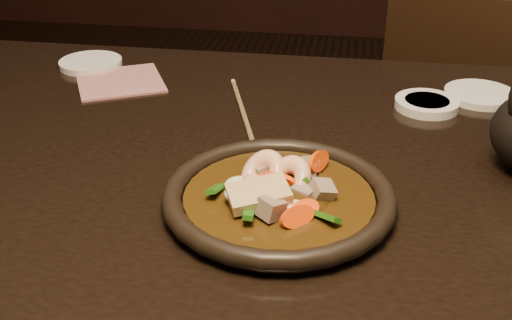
# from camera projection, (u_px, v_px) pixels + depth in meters

# --- Properties ---
(table) EXTENTS (1.60, 0.90, 0.75)m
(table) POSITION_uv_depth(u_px,v_px,m) (385.00, 227.00, 0.86)
(table) COLOR black
(table) RESTS_ON floor
(chair) EXTENTS (0.53, 0.53, 0.85)m
(chair) POSITION_uv_depth(u_px,v_px,m) (471.00, 150.00, 1.51)
(chair) COLOR black
(chair) RESTS_ON floor
(plate) EXTENTS (0.27, 0.27, 0.03)m
(plate) POSITION_uv_depth(u_px,v_px,m) (279.00, 198.00, 0.75)
(plate) COLOR black
(plate) RESTS_ON table
(stirfry) EXTENTS (0.16, 0.17, 0.06)m
(stirfry) POSITION_uv_depth(u_px,v_px,m) (277.00, 193.00, 0.75)
(stirfry) COLOR #321F09
(stirfry) RESTS_ON plate
(soy_dish) EXTENTS (0.10, 0.10, 0.01)m
(soy_dish) POSITION_uv_depth(u_px,v_px,m) (427.00, 104.00, 1.01)
(soy_dish) COLOR white
(soy_dish) RESTS_ON table
(saucer_left) EXTENTS (0.11, 0.11, 0.01)m
(saucer_left) POSITION_uv_depth(u_px,v_px,m) (91.00, 63.00, 1.18)
(saucer_left) COLOR white
(saucer_left) RESTS_ON table
(saucer_right) EXTENTS (0.11, 0.11, 0.01)m
(saucer_right) POSITION_uv_depth(u_px,v_px,m) (480.00, 95.00, 1.05)
(saucer_right) COLOR white
(saucer_right) RESTS_ON table
(chopsticks) EXTENTS (0.09, 0.25, 0.01)m
(chopsticks) POSITION_uv_depth(u_px,v_px,m) (243.00, 112.00, 1.00)
(chopsticks) COLOR tan
(chopsticks) RESTS_ON table
(napkin) EXTENTS (0.19, 0.19, 0.00)m
(napkin) POSITION_uv_depth(u_px,v_px,m) (120.00, 82.00, 1.11)
(napkin) COLOR #A56566
(napkin) RESTS_ON table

